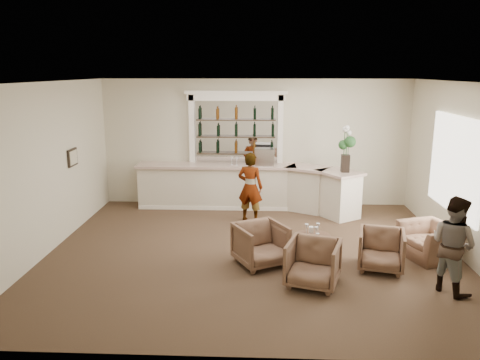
# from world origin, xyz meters

# --- Properties ---
(ground) EXTENTS (8.00, 8.00, 0.00)m
(ground) POSITION_xyz_m (0.00, 0.00, 0.00)
(ground) COLOR brown
(ground) RESTS_ON ground
(room_shell) EXTENTS (8.04, 7.02, 3.32)m
(room_shell) POSITION_xyz_m (0.16, 0.71, 2.34)
(room_shell) COLOR beige
(room_shell) RESTS_ON ground
(bar_counter) EXTENTS (5.72, 1.80, 1.14)m
(bar_counter) POSITION_xyz_m (-0.16, 3.00, 0.57)
(bar_counter) COLOR white
(bar_counter) RESTS_ON ground
(back_bar_alcove) EXTENTS (2.64, 0.25, 3.00)m
(back_bar_alcove) POSITION_xyz_m (-0.50, 3.41, 2.03)
(back_bar_alcove) COLOR white
(back_bar_alcove) RESTS_ON ground
(cocktail_table) EXTENTS (0.68, 0.68, 0.50)m
(cocktail_table) POSITION_xyz_m (1.14, -0.37, 0.25)
(cocktail_table) COLOR #4E2E21
(cocktail_table) RESTS_ON ground
(sommelier) EXTENTS (0.69, 0.55, 1.66)m
(sommelier) POSITION_xyz_m (-0.09, 1.97, 0.83)
(sommelier) COLOR gray
(sommelier) RESTS_ON ground
(guest) EXTENTS (0.92, 0.98, 1.59)m
(guest) POSITION_xyz_m (3.24, -1.52, 0.80)
(guest) COLOR gray
(guest) RESTS_ON ground
(armchair_left) EXTENTS (1.15, 1.16, 0.78)m
(armchair_left) POSITION_xyz_m (0.17, -0.60, 0.39)
(armchair_left) COLOR brown
(armchair_left) RESTS_ON ground
(armchair_center) EXTENTS (1.04, 1.06, 0.77)m
(armchair_center) POSITION_xyz_m (1.03, -1.41, 0.39)
(armchair_center) COLOR brown
(armchair_center) RESTS_ON ground
(armchair_right) EXTENTS (0.95, 0.96, 0.73)m
(armchair_right) POSITION_xyz_m (2.33, -0.71, 0.37)
(armchair_right) COLOR brown
(armchair_right) RESTS_ON ground
(armchair_far) EXTENTS (1.18, 1.26, 0.65)m
(armchair_far) POSITION_xyz_m (3.40, -0.12, 0.33)
(armchair_far) COLOR brown
(armchair_far) RESTS_ON ground
(espresso_machine) EXTENTS (0.50, 0.43, 0.43)m
(espresso_machine) POSITION_xyz_m (0.24, 3.03, 1.36)
(espresso_machine) COLOR silver
(espresso_machine) RESTS_ON bar_counter
(flower_vase) EXTENTS (0.29, 0.29, 1.11)m
(flower_vase) POSITION_xyz_m (2.16, 2.32, 1.76)
(flower_vase) COLOR black
(flower_vase) RESTS_ON bar_counter
(wine_glass_bar_left) EXTENTS (0.07, 0.07, 0.21)m
(wine_glass_bar_left) POSITION_xyz_m (-0.59, 3.06, 1.25)
(wine_glass_bar_left) COLOR white
(wine_glass_bar_left) RESTS_ON bar_counter
(wine_glass_bar_right) EXTENTS (0.07, 0.07, 0.21)m
(wine_glass_bar_right) POSITION_xyz_m (-0.46, 3.03, 1.25)
(wine_glass_bar_right) COLOR white
(wine_glass_bar_right) RESTS_ON bar_counter
(wine_glass_tbl_a) EXTENTS (0.07, 0.07, 0.21)m
(wine_glass_tbl_a) POSITION_xyz_m (1.02, -0.34, 0.60)
(wine_glass_tbl_a) COLOR white
(wine_glass_tbl_a) RESTS_ON cocktail_table
(wine_glass_tbl_b) EXTENTS (0.07, 0.07, 0.21)m
(wine_glass_tbl_b) POSITION_xyz_m (1.24, -0.29, 0.60)
(wine_glass_tbl_b) COLOR white
(wine_glass_tbl_b) RESTS_ON cocktail_table
(wine_glass_tbl_c) EXTENTS (0.07, 0.07, 0.21)m
(wine_glass_tbl_c) POSITION_xyz_m (1.18, -0.50, 0.60)
(wine_glass_tbl_c) COLOR white
(wine_glass_tbl_c) RESTS_ON cocktail_table
(napkin_holder) EXTENTS (0.08, 0.08, 0.12)m
(napkin_holder) POSITION_xyz_m (1.12, -0.23, 0.56)
(napkin_holder) COLOR white
(napkin_holder) RESTS_ON cocktail_table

